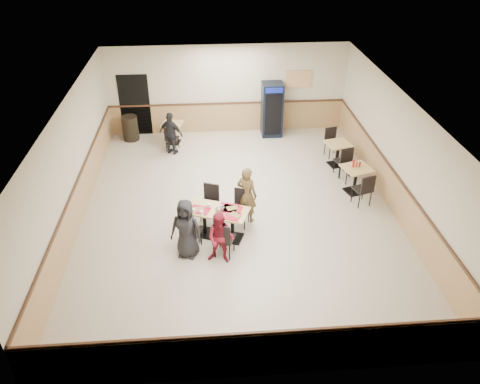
{
  "coord_description": "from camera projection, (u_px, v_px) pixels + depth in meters",
  "views": [
    {
      "loc": [
        -0.76,
        -10.05,
        6.91
      ],
      "look_at": [
        -0.0,
        -0.5,
        0.89
      ],
      "focal_mm": 35.0,
      "sensor_mm": 36.0,
      "label": 1
    }
  ],
  "objects": [
    {
      "name": "diner_woman_left",
      "position": [
        186.0,
        229.0,
        10.34
      ],
      "size": [
        0.81,
        0.64,
        1.45
      ],
      "primitive_type": "imported",
      "rotation": [
        0.0,
        0.0,
        -0.28
      ],
      "color": "black",
      "rests_on": "ground"
    },
    {
      "name": "side_table_near",
      "position": [
        356.0,
        176.0,
        12.74
      ],
      "size": [
        0.88,
        0.88,
        0.76
      ],
      "rotation": [
        0.0,
        0.0,
        0.29
      ],
      "color": "black",
      "rests_on": "ground"
    },
    {
      "name": "main_chairs",
      "position": [
        216.0,
        219.0,
        11.06
      ],
      "size": [
        1.76,
        1.99,
        0.95
      ],
      "rotation": [
        0.0,
        0.0,
        -0.37
      ],
      "color": "black",
      "rests_on": "ground"
    },
    {
      "name": "pepsi_cooler",
      "position": [
        272.0,
        110.0,
        15.7
      ],
      "size": [
        0.69,
        0.7,
        1.81
      ],
      "rotation": [
        0.0,
        0.0,
        0.0
      ],
      "color": "black",
      "rests_on": "ground"
    },
    {
      "name": "side_table_far_chair_south",
      "position": [
        343.0,
        160.0,
        13.58
      ],
      "size": [
        0.52,
        0.52,
        0.93
      ],
      "primitive_type": null,
      "rotation": [
        0.0,
        0.0,
        3.38
      ],
      "color": "black",
      "rests_on": "ground"
    },
    {
      "name": "side_table_near_chair_south",
      "position": [
        362.0,
        188.0,
        12.24
      ],
      "size": [
        0.56,
        0.56,
        0.97
      ],
      "primitive_type": null,
      "rotation": [
        0.0,
        0.0,
        3.43
      ],
      "color": "black",
      "rests_on": "ground"
    },
    {
      "name": "back_table",
      "position": [
        173.0,
        130.0,
        15.38
      ],
      "size": [
        0.78,
        0.78,
        0.69
      ],
      "rotation": [
        0.0,
        0.0,
        -0.24
      ],
      "color": "black",
      "rests_on": "ground"
    },
    {
      "name": "side_table_far_chair_north",
      "position": [
        333.0,
        143.0,
        14.57
      ],
      "size": [
        0.52,
        0.52,
        0.93
      ],
      "primitive_type": null,
      "rotation": [
        0.0,
        0.0,
        0.23
      ],
      "color": "black",
      "rests_on": "ground"
    },
    {
      "name": "tabletop_clutter",
      "position": [
        220.0,
        210.0,
        10.86
      ],
      "size": [
        1.28,
        0.83,
        0.12
      ],
      "rotation": [
        0.0,
        0.0,
        -0.37
      ],
      "color": "#B70C23",
      "rests_on": "main_table"
    },
    {
      "name": "back_table_chair_lone",
      "position": [
        172.0,
        138.0,
        14.93
      ],
      "size": [
        0.49,
        0.49,
        0.88
      ],
      "primitive_type": null,
      "rotation": [
        0.0,
        0.0,
        2.9
      ],
      "color": "black",
      "rests_on": "ground"
    },
    {
      "name": "trash_bin",
      "position": [
        130.0,
        128.0,
        15.61
      ],
      "size": [
        0.53,
        0.53,
        0.83
      ],
      "primitive_type": "cylinder",
      "color": "black",
      "rests_on": "ground"
    },
    {
      "name": "side_table_far",
      "position": [
        338.0,
        151.0,
        14.06
      ],
      "size": [
        0.82,
        0.82,
        0.73
      ],
      "rotation": [
        0.0,
        0.0,
        0.23
      ],
      "color": "black",
      "rests_on": "ground"
    },
    {
      "name": "condiment_caddy",
      "position": [
        356.0,
        164.0,
        12.6
      ],
      "size": [
        0.23,
        0.06,
        0.2
      ],
      "color": "red",
      "rests_on": "side_table_near"
    },
    {
      "name": "side_table_near_chair_north",
      "position": [
        350.0,
        166.0,
        13.27
      ],
      "size": [
        0.56,
        0.56,
        0.97
      ],
      "primitive_type": null,
      "rotation": [
        0.0,
        0.0,
        0.29
      ],
      "color": "black",
      "rests_on": "ground"
    },
    {
      "name": "main_table",
      "position": [
        218.0,
        219.0,
        11.04
      ],
      "size": [
        1.57,
        1.16,
        0.75
      ],
      "rotation": [
        0.0,
        0.0,
        -0.37
      ],
      "color": "black",
      "rests_on": "ground"
    },
    {
      "name": "ground",
      "position": [
        239.0,
        211.0,
        12.21
      ],
      "size": [
        10.0,
        10.0,
        0.0
      ],
      "primitive_type": "plane",
      "color": "beige",
      "rests_on": "ground"
    },
    {
      "name": "diner_man_opposite",
      "position": [
        247.0,
        195.0,
        11.49
      ],
      "size": [
        0.65,
        0.59,
        1.49
      ],
      "primitive_type": "imported",
      "rotation": [
        0.0,
        0.0,
        2.58
      ],
      "color": "brown",
      "rests_on": "ground"
    },
    {
      "name": "room_shell",
      "position": [
        290.0,
        145.0,
        14.17
      ],
      "size": [
        10.0,
        10.0,
        10.0
      ],
      "color": "silver",
      "rests_on": "ground"
    },
    {
      "name": "lone_diner",
      "position": [
        171.0,
        134.0,
        14.6
      ],
      "size": [
        0.87,
        0.67,
        1.38
      ],
      "primitive_type": "imported",
      "rotation": [
        0.0,
        0.0,
        2.66
      ],
      "color": "black",
      "rests_on": "ground"
    },
    {
      "name": "diner_woman_right",
      "position": [
        221.0,
        238.0,
        10.19
      ],
      "size": [
        0.73,
        0.63,
        1.27
      ],
      "primitive_type": "imported",
      "rotation": [
        0.0,
        0.0,
        -0.28
      ],
      "color": "maroon",
      "rests_on": "ground"
    }
  ]
}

